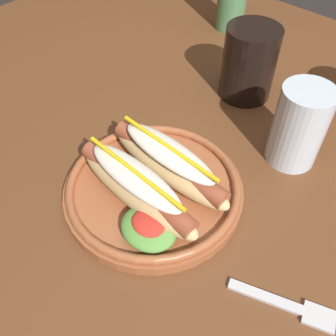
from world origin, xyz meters
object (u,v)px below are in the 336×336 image
(fork, at_px, (290,306))
(soda_cup, at_px, (249,63))
(hot_dog_plate, at_px, (153,184))
(water_cup, at_px, (299,126))

(fork, height_order, soda_cup, soda_cup)
(hot_dog_plate, bearing_deg, water_cup, 62.50)
(water_cup, bearing_deg, fork, -59.76)
(fork, bearing_deg, water_cup, 100.57)
(soda_cup, xyz_separation_m, water_cup, (0.14, -0.09, -0.00))
(soda_cup, bearing_deg, hot_dog_plate, -81.54)
(soda_cup, bearing_deg, water_cup, -31.13)
(hot_dog_plate, height_order, fork, hot_dog_plate)
(hot_dog_plate, distance_m, fork, 0.22)
(hot_dog_plate, relative_size, fork, 2.08)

